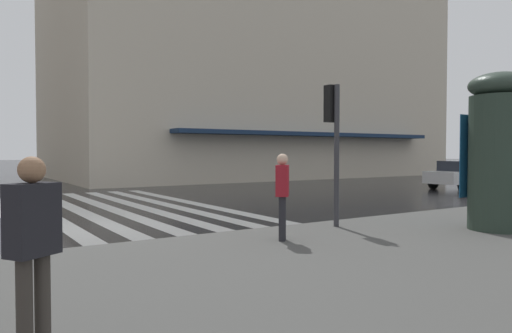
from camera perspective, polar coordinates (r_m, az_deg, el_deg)
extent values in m
plane|color=black|center=(12.44, -19.12, -6.96)|extent=(220.00, 220.00, 0.00)
cube|color=silver|center=(17.71, -7.79, -4.29)|extent=(13.00, 0.50, 0.01)
cube|color=silver|center=(17.31, -10.80, -4.44)|extent=(13.00, 0.50, 0.01)
cube|color=silver|center=(16.96, -13.94, -4.59)|extent=(13.00, 0.50, 0.01)
cube|color=silver|center=(16.66, -17.20, -4.73)|extent=(13.00, 0.50, 0.01)
cube|color=silver|center=(16.42, -20.58, -4.86)|extent=(13.00, 0.50, 0.01)
cube|color=silver|center=(16.24, -24.04, -4.97)|extent=(13.00, 0.50, 0.01)
cube|color=silver|center=(16.12, -27.56, -5.07)|extent=(13.00, 0.50, 0.01)
cube|color=beige|center=(39.15, -1.29, 12.31)|extent=(16.65, 28.52, 18.06)
cube|color=#192D4C|center=(31.26, 7.35, 3.83)|extent=(1.20, 19.96, 0.24)
cylinder|color=#28382D|center=(11.74, 27.06, 0.38)|extent=(1.27, 1.27, 2.94)
ellipsoid|color=#2D3D33|center=(11.83, 27.17, 8.61)|extent=(1.34, 1.34, 0.57)
cube|color=#19517F|center=(12.08, 24.43, 1.14)|extent=(0.02, 0.96, 1.88)
cylinder|color=#333338|center=(11.09, 9.60, 1.28)|extent=(0.12, 0.12, 3.25)
cube|color=black|center=(11.28, 9.01, 7.41)|extent=(0.22, 0.30, 0.85)
sphere|color=red|center=(11.40, 8.61, 8.76)|extent=(0.17, 0.17, 0.17)
sphere|color=orange|center=(11.37, 8.60, 7.36)|extent=(0.17, 0.17, 0.17)
sphere|color=green|center=(11.34, 8.60, 5.95)|extent=(0.17, 0.17, 0.17)
cube|color=silver|center=(26.15, 23.50, -1.13)|extent=(1.75, 4.10, 0.60)
cube|color=#232833|center=(26.26, 23.70, 0.08)|extent=(1.54, 2.46, 0.50)
cylinder|color=black|center=(24.68, 23.48, -2.00)|extent=(0.20, 0.62, 0.62)
cylinder|color=black|center=(25.62, 20.40, -1.83)|extent=(0.20, 0.62, 0.62)
cylinder|color=black|center=(26.79, 26.44, -1.75)|extent=(0.20, 0.62, 0.62)
cylinder|color=black|center=(27.67, 23.50, -1.61)|extent=(0.20, 0.62, 0.62)
cube|color=maroon|center=(9.24, 3.17, -1.69)|extent=(0.46, 0.44, 0.60)
sphere|color=beige|center=(9.22, 3.17, 0.85)|extent=(0.22, 0.22, 0.22)
cylinder|color=#232328|center=(9.40, 3.20, -6.11)|extent=(0.13, 0.13, 0.86)
cylinder|color=#232328|center=(9.22, 3.12, -6.26)|extent=(0.13, 0.13, 0.86)
cube|color=black|center=(4.36, -25.13, -5.74)|extent=(0.42, 0.47, 0.60)
sphere|color=#936B4C|center=(4.33, -25.20, -0.35)|extent=(0.22, 0.22, 0.22)
cylinder|color=#38332D|center=(4.46, -25.91, -15.20)|extent=(0.13, 0.13, 0.86)
cylinder|color=#38332D|center=(4.57, -24.12, -14.75)|extent=(0.13, 0.13, 0.86)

